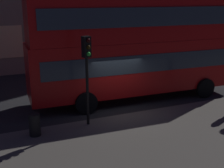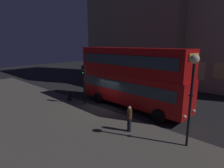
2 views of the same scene
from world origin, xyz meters
name	(u,v)px [view 1 (image 1 of 2)]	position (x,y,z in m)	size (l,w,h in m)	color
ground_plane	(119,111)	(0.00, 0.00, 0.00)	(80.00, 80.00, 0.00)	#232326
sidewalk_slab	(184,165)	(0.00, -5.31, 0.06)	(44.00, 9.30, 0.12)	#5B564F
double_decker_bus	(135,43)	(1.53, 1.48, 3.06)	(11.26, 3.05, 5.48)	#B20F0F
traffic_light_near_kerb	(87,62)	(-1.94, -1.11, 2.84)	(0.38, 0.39, 3.77)	black
litter_bin	(35,125)	(-4.22, -1.31, 0.57)	(0.45, 0.45, 0.89)	black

